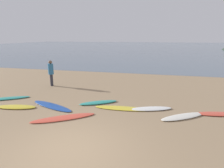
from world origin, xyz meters
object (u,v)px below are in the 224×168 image
surfboard_2 (52,106)px  surfboard_8 (219,114)px  surfboard_1 (16,107)px  surfboard_0 (6,98)px  person_0 (51,71)px  surfboard_4 (98,102)px  surfboard_7 (183,116)px  surfboard_3 (64,118)px  surfboard_5 (122,108)px  surfboard_6 (151,109)px

surfboard_2 → surfboard_8: (7.71, 0.81, 0.01)m
surfboard_1 → surfboard_2: bearing=8.5°
surfboard_0 → person_0: 3.48m
surfboard_4 → surfboard_8: 5.62m
surfboard_4 → surfboard_8: size_ratio=0.97×
surfboard_8 → person_0: 10.31m
surfboard_4 → person_0: (-4.25, 2.66, 1.00)m
surfboard_0 → surfboard_1: bearing=-64.9°
surfboard_7 → surfboard_8: 1.71m
surfboard_7 → person_0: 9.04m
surfboard_3 → surfboard_5: 2.76m
surfboard_6 → person_0: bearing=138.3°
surfboard_2 → surfboard_3: bearing=-22.4°
surfboard_3 → surfboard_6: (3.54, 1.89, 0.01)m
surfboard_0 → surfboard_6: surfboard_6 is taller
surfboard_2 → surfboard_8: 7.76m
surfboard_3 → surfboard_5: bearing=3.6°
surfboard_3 → surfboard_6: 4.02m
surfboard_2 → surfboard_7: size_ratio=1.22×
surfboard_4 → surfboard_7: 4.12m
surfboard_1 → surfboard_7: 7.76m
surfboard_2 → surfboard_7: (6.13, 0.15, 0.01)m
surfboard_0 → surfboard_4: (5.14, 0.54, 0.00)m
surfboard_5 → surfboard_6: size_ratio=1.33×
surfboard_1 → surfboard_7: surfboard_1 is taller
surfboard_2 → surfboard_0: bearing=-167.5°
surfboard_1 → surfboard_2: size_ratio=0.72×
surfboard_0 → surfboard_7: size_ratio=1.10×
surfboard_4 → surfboard_6: bearing=-35.7°
surfboard_0 → surfboard_7: (9.17, -0.28, -0.00)m
surfboard_0 → surfboard_4: 5.17m
surfboard_5 → surfboard_7: 2.72m
surfboard_3 → surfboard_6: size_ratio=1.33×
surfboard_0 → person_0: size_ratio=1.35×
surfboard_0 → surfboard_4: surfboard_4 is taller
surfboard_2 → surfboard_5: surfboard_2 is taller
surfboard_4 → person_0: 5.11m
surfboard_4 → surfboard_8: surfboard_4 is taller
surfboard_0 → surfboard_5: bearing=-29.9°
surfboard_3 → surfboard_8: (6.48, 1.96, 0.01)m
surfboard_2 → surfboard_3: same height
surfboard_3 → surfboard_7: 5.07m
surfboard_5 → person_0: size_ratio=1.49×
surfboard_1 → surfboard_2: surfboard_1 is taller
surfboard_7 → surfboard_8: bearing=-11.3°
surfboard_3 → person_0: size_ratio=1.50×
surfboard_5 → surfboard_7: bearing=-10.4°
surfboard_2 → surfboard_1: bearing=-140.3°
surfboard_7 → surfboard_2: bearing=147.5°
surfboard_0 → person_0: (0.89, 3.21, 1.01)m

